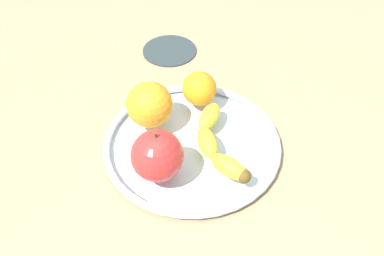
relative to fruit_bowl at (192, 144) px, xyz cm
name	(u,v)px	position (x,y,z in cm)	size (l,w,h in cm)	color
ground_plane	(192,155)	(0.00, 0.00, -2.92)	(153.97, 153.97, 4.00)	#987E5C
fruit_bowl	(192,144)	(0.00, 0.00, 0.00)	(30.25, 30.25, 1.80)	silver
banana	(216,143)	(1.37, 4.15, 2.41)	(17.52, 10.47, 3.06)	yellow
apple	(157,156)	(7.61, -4.30, 4.98)	(8.18, 8.18, 8.98)	red
orange_center	(149,105)	(-3.63, -7.79, 4.87)	(7.98, 7.98, 7.98)	orange
orange_back_right	(202,89)	(-10.00, 0.41, 3.99)	(6.21, 6.21, 6.21)	orange
ambient_coaster	(170,50)	(-27.54, -8.56, -0.62)	(11.68, 11.68, 0.60)	#283335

